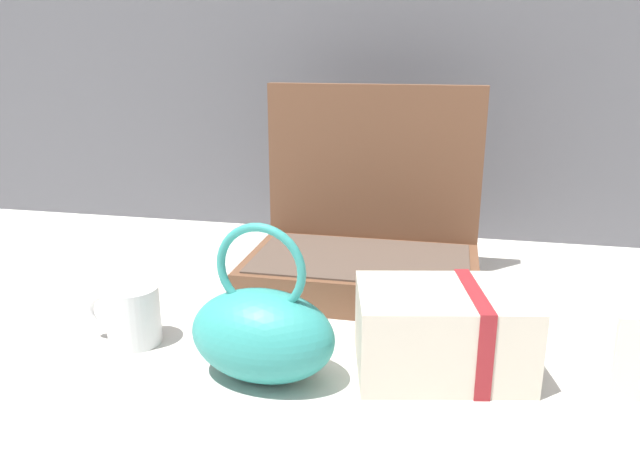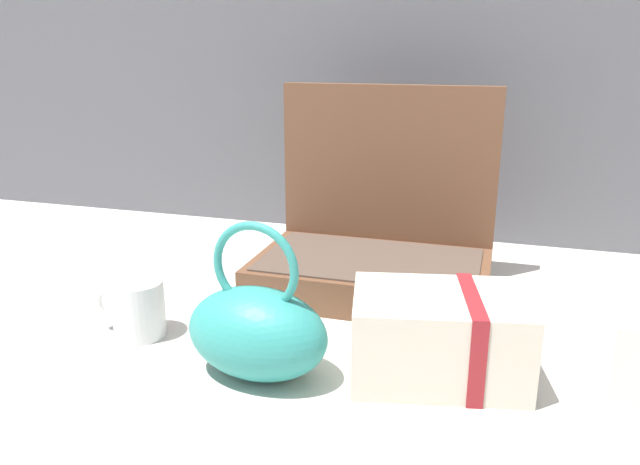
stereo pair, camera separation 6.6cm
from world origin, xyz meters
TOP-DOWN VIEW (x-y plane):
  - ground_plane at (0.00, 0.00)m, footprint 6.00×6.00m
  - open_suitcase at (0.06, 0.23)m, footprint 0.40×0.27m
  - teal_pouch_handbag at (-0.02, -0.13)m, footprint 0.20×0.14m
  - cream_toiletry_bag at (0.20, -0.06)m, footprint 0.25×0.19m
  - coffee_mug at (-0.24, -0.07)m, footprint 0.11×0.08m

SIDE VIEW (x-z plane):
  - ground_plane at x=0.00m, z-range 0.00..0.00m
  - coffee_mug at x=-0.24m, z-range 0.00..0.09m
  - cream_toiletry_bag at x=0.20m, z-range 0.00..0.11m
  - teal_pouch_handbag at x=-0.02m, z-range -0.04..0.17m
  - open_suitcase at x=0.06m, z-range -0.09..0.26m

